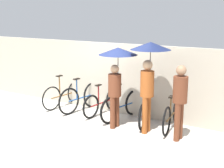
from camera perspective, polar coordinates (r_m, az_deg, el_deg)
ground_plane at (r=7.55m, az=-5.72°, el=-8.89°), size 30.00×30.00×0.00m
back_wall at (r=8.75m, az=1.47°, el=0.98°), size 11.84×0.12×1.97m
parked_bicycle_0 at (r=9.57m, az=-8.70°, el=-1.85°), size 0.44×1.73×1.01m
parked_bicycle_1 at (r=9.09m, az=-5.62°, el=-2.42°), size 0.44×1.72×1.11m
parked_bicycle_2 at (r=8.78m, az=-1.72°, el=-3.28°), size 0.44×1.65×1.07m
parked_bicycle_3 at (r=8.34m, az=1.91°, el=-3.97°), size 0.50×1.68×1.00m
parked_bicycle_4 at (r=8.07m, az=6.28°, el=-4.81°), size 0.55×1.59×0.99m
parked_bicycle_5 at (r=7.82m, az=10.94°, el=-5.40°), size 0.44×1.73×1.02m
pedestrian_leading at (r=7.54m, az=0.89°, el=3.32°), size 0.95×0.95×1.98m
pedestrian_center at (r=7.25m, az=6.81°, el=3.71°), size 0.94×0.94×2.14m
pedestrian_trailing at (r=6.98m, az=12.32°, el=-2.30°), size 0.32×0.32×1.70m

